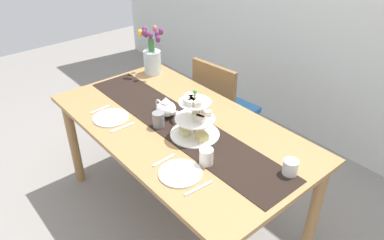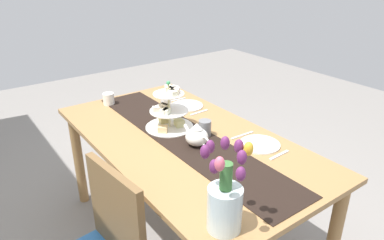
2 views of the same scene
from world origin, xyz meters
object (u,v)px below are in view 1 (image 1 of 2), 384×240
object	(u,v)px
chair_left	(222,106)
mug_white_text	(206,157)
dinner_plate_right	(180,173)
tulip_vase	(152,57)
cream_jug	(290,167)
teapot	(166,108)
fork_right	(164,160)
fork_left	(100,109)
dining_table	(179,137)
knife_right	(199,188)
mug_grey	(158,119)
tiered_cake_stand	(195,120)
dinner_plate_left	(111,118)
knife_left	(123,127)

from	to	relation	value
chair_left	mug_white_text	bearing A→B (deg)	-49.20
dinner_plate_right	tulip_vase	bearing A→B (deg)	151.29
cream_jug	teapot	bearing A→B (deg)	-170.76
chair_left	fork_right	distance (m)	1.17
fork_left	dining_table	bearing A→B (deg)	31.42
teapot	tulip_vase	distance (m)	0.69
dinner_plate_right	fork_right	xyz separation A→B (m)	(-0.15, 0.00, -0.00)
chair_left	knife_right	world-z (taller)	chair_left
dining_table	mug_grey	xyz separation A→B (m)	(-0.06, -0.11, 0.15)
knife_right	teapot	bearing A→B (deg)	156.00
knife_right	tiered_cake_stand	bearing A→B (deg)	141.40
chair_left	mug_white_text	xyz separation A→B (m)	(0.72, -0.83, 0.32)
tulip_vase	fork_right	xyz separation A→B (m)	(0.98, -0.61, -0.13)
dinner_plate_left	knife_right	xyz separation A→B (m)	(0.87, 0.00, -0.00)
fork_right	mug_white_text	bearing A→B (deg)	43.44
dinner_plate_right	knife_left	bearing A→B (deg)	180.00
teapot	dinner_plate_right	xyz separation A→B (m)	(0.51, -0.29, -0.05)
teapot	tiered_cake_stand	bearing A→B (deg)	0.28
dining_table	dinner_plate_right	world-z (taller)	dinner_plate_right
tiered_cake_stand	fork_right	size ratio (longest dim) A/B	2.03
dining_table	fork_right	bearing A→B (deg)	-50.60
teapot	mug_white_text	xyz separation A→B (m)	(0.54, -0.13, -0.01)
tiered_cake_stand	fork_left	bearing A→B (deg)	-155.35
tiered_cake_stand	cream_jug	distance (m)	0.61
teapot	dinner_plate_left	bearing A→B (deg)	-125.26
cream_jug	mug_white_text	size ratio (longest dim) A/B	0.89
dinner_plate_right	fork_left	bearing A→B (deg)	180.00
dining_table	chair_left	bearing A→B (deg)	113.89
fork_right	cream_jug	bearing A→B (deg)	40.45
knife_left	knife_right	distance (m)	0.72
tiered_cake_stand	cream_jug	world-z (taller)	tiered_cake_stand
dinner_plate_left	mug_grey	xyz separation A→B (m)	(0.28, 0.18, 0.05)
dinner_plate_left	tulip_vase	bearing A→B (deg)	123.14
cream_jug	tulip_vase	bearing A→B (deg)	173.18
cream_jug	tiered_cake_stand	bearing A→B (deg)	-166.50
knife_right	tulip_vase	bearing A→B (deg)	154.13
knife_right	mug_white_text	xyz separation A→B (m)	(-0.12, 0.16, 0.04)
chair_left	tulip_vase	size ratio (longest dim) A/B	2.43
teapot	knife_right	xyz separation A→B (m)	(0.66, -0.29, -0.06)
tiered_cake_stand	fork_left	distance (m)	0.71
tiered_cake_stand	fork_right	bearing A→B (deg)	-75.03
dinner_plate_right	fork_right	bearing A→B (deg)	180.00
tulip_vase	fork_left	distance (m)	0.68
mug_white_text	fork_left	bearing A→B (deg)	-169.80
tiered_cake_stand	knife_left	world-z (taller)	tiered_cake_stand
tiered_cake_stand	dinner_plate_left	distance (m)	0.59
chair_left	dinner_plate_right	world-z (taller)	chair_left
fork_left	knife_left	distance (m)	0.29
chair_left	fork_left	distance (m)	1.04
dining_table	dinner_plate_left	bearing A→B (deg)	-138.79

